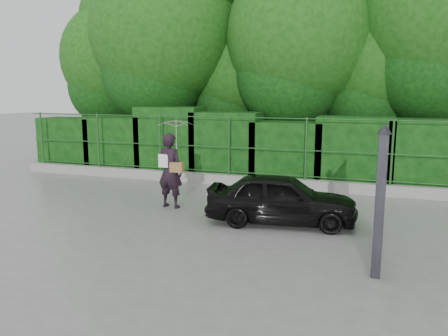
% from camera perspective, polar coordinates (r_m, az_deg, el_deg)
% --- Properties ---
extents(ground, '(80.00, 80.00, 0.00)m').
position_cam_1_polar(ground, '(9.49, -10.14, -7.42)').
color(ground, gray).
extents(kerb, '(14.00, 0.25, 0.30)m').
position_cam_1_polar(kerb, '(13.44, -0.97, -1.44)').
color(kerb, '#9E9E99').
rests_on(kerb, ground).
extents(fence, '(14.13, 0.06, 1.80)m').
position_cam_1_polar(fence, '(13.20, -0.08, 2.97)').
color(fence, '#204F20').
rests_on(fence, kerb).
extents(hedge, '(14.20, 1.20, 2.30)m').
position_cam_1_polar(hedge, '(14.22, 0.56, 2.76)').
color(hedge, black).
rests_on(hedge, ground).
extents(trees, '(17.10, 6.15, 8.08)m').
position_cam_1_polar(trees, '(16.09, 6.99, 16.36)').
color(trees, black).
rests_on(trees, ground).
extents(gate, '(0.22, 2.33, 2.36)m').
position_cam_1_polar(gate, '(7.38, 19.63, -3.32)').
color(gate, '#24242A').
rests_on(gate, ground).
extents(woman, '(0.94, 0.89, 2.16)m').
position_cam_1_polar(woman, '(10.59, -6.65, 2.09)').
color(woman, black).
rests_on(woman, ground).
extents(car, '(3.32, 1.65, 1.09)m').
position_cam_1_polar(car, '(9.46, 7.49, -3.97)').
color(car, black).
rests_on(car, ground).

